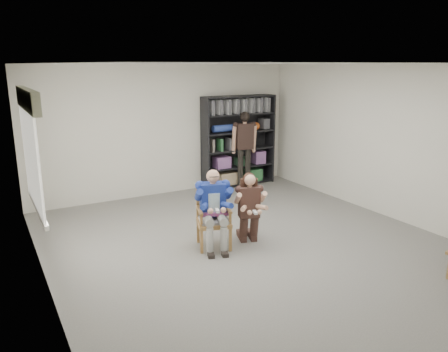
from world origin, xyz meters
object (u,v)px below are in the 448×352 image
bookshelf (239,141)px  seated_man (214,209)px  standing_man (244,150)px  armchair (214,218)px  kneeling_woman (249,208)px

bookshelf → seated_man: bearing=-127.2°
standing_man → bookshelf: bearing=103.5°
armchair → seated_man: (0.00, 0.00, 0.14)m
armchair → seated_man: 0.14m
kneeling_woman → standing_man: size_ratio=0.65×
kneeling_woman → standing_man: (1.65, 2.81, 0.31)m
standing_man → kneeling_woman: bearing=-106.9°
armchair → kneeling_woman: 0.60m
armchair → seated_man: bearing=108.7°
bookshelf → standing_man: bearing=-90.1°
armchair → bookshelf: (2.23, 2.94, 0.57)m
armchair → seated_man: seated_man is taller
armchair → standing_man: 3.52m
standing_man → armchair: bearing=-116.1°
kneeling_woman → bookshelf: size_ratio=0.55×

